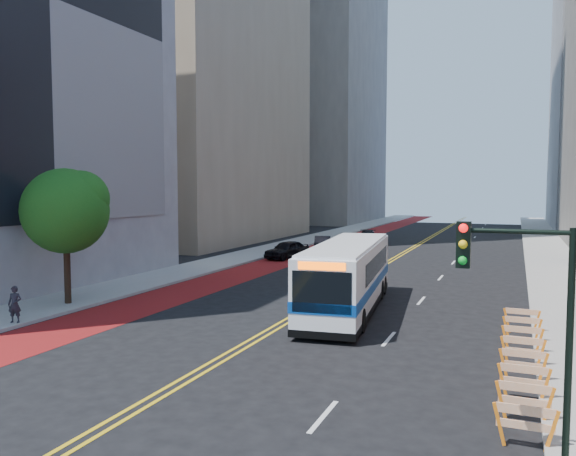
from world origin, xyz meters
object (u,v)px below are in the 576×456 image
at_px(car_a, 287,250).
at_px(traffic_signal, 521,299).
at_px(street_tree, 67,208).
at_px(pedestrian, 15,304).
at_px(car_c, 368,237).
at_px(transit_bus, 348,275).
at_px(car_b, 323,244).

bearing_deg(car_a, traffic_signal, -43.41).
relative_size(street_tree, pedestrian, 4.26).
bearing_deg(car_c, pedestrian, -111.59).
distance_m(traffic_signal, transit_bus, 15.85).
bearing_deg(street_tree, car_a, 81.88).
bearing_deg(car_c, car_a, -116.51).
bearing_deg(pedestrian, traffic_signal, -35.34).
height_order(street_tree, transit_bus, street_tree).
xyz_separation_m(car_b, car_c, (2.21, 8.12, -0.01)).
height_order(traffic_signal, car_b, traffic_signal).
distance_m(car_c, pedestrian, 39.90).
bearing_deg(street_tree, traffic_signal, -24.82).
relative_size(traffic_signal, transit_bus, 0.42).
xyz_separation_m(car_a, car_b, (1.01, 6.18, -0.06)).
distance_m(traffic_signal, car_a, 35.57).
bearing_deg(car_a, pedestrian, -78.17).
bearing_deg(traffic_signal, pedestrian, 164.43).
xyz_separation_m(car_a, car_c, (3.23, 14.30, -0.07)).
relative_size(transit_bus, car_b, 2.90).
bearing_deg(car_c, street_tree, -113.78).
relative_size(street_tree, car_c, 1.42).
height_order(car_b, car_c, car_b).
bearing_deg(car_b, transit_bus, -86.07).
height_order(traffic_signal, pedestrian, traffic_signal).
relative_size(car_c, pedestrian, 2.99).
bearing_deg(car_c, transit_bus, -91.33).
distance_m(car_b, car_c, 8.42).
bearing_deg(pedestrian, street_tree, 82.05).
bearing_deg(car_c, traffic_signal, -86.07).
height_order(transit_bus, car_a, transit_bus).
distance_m(transit_bus, car_c, 32.01).
distance_m(transit_bus, car_a, 19.76).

